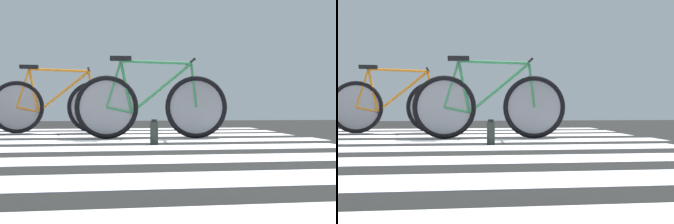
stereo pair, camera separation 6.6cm
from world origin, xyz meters
TOP-DOWN VIEW (x-y plane):
  - ground at (0.00, 0.00)m, footprint 18.00×14.00m
  - crosswalk_markings at (0.04, -0.16)m, footprint 5.43×6.54m
  - bicycle_1_of_2 at (0.82, 0.92)m, footprint 1.74×0.52m
  - bicycle_2_of_2 at (-0.40, 2.06)m, footprint 1.74×0.52m
  - water_bottle at (0.78, 0.18)m, footprint 0.08×0.08m

SIDE VIEW (x-z plane):
  - ground at x=0.00m, z-range 0.00..0.02m
  - crosswalk_markings at x=0.04m, z-range 0.02..0.02m
  - water_bottle at x=0.78m, z-range 0.01..0.26m
  - bicycle_1_of_2 at x=0.82m, z-range -0.06..0.87m
  - bicycle_2_of_2 at x=-0.40m, z-range -0.06..0.87m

